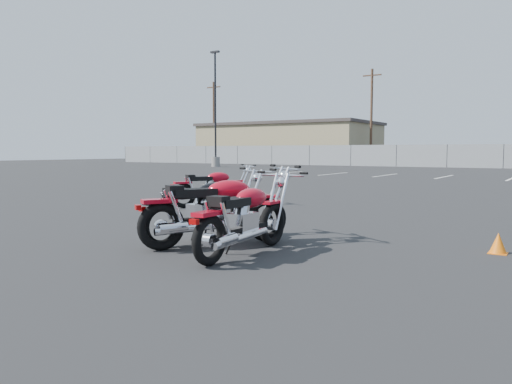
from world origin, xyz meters
The scene contains 12 objects.
ground centered at (0.00, 0.00, 0.00)m, with size 120.00×120.00×0.00m, color black.
motorcycle_front_red centered at (-2.67, 3.15, 0.45)m, with size 1.37×1.91×0.99m.
motorcycle_second_black centered at (0.04, -0.50, 0.48)m, with size 1.01×2.12×1.04m.
motorcycle_third_red centered at (1.02, -0.96, 0.46)m, with size 0.81×2.08×1.02m.
motorcycle_rear_red centered at (0.36, -0.66, 0.50)m, with size 1.57×2.12×1.11m.
training_cone_near centered at (3.70, 0.87, 0.13)m, with size 0.22×0.22×0.27m.
light_pole_west centered at (-20.42, 26.69, 2.37)m, with size 0.80×0.70×9.34m.
chainlink_fence centered at (0.00, 35.00, 0.90)m, with size 80.06×0.06×1.80m.
tan_building_west centered at (-22.00, 42.00, 2.16)m, with size 18.40×10.40×4.30m.
utility_pole_a centered at (-30.00, 39.00, 4.69)m, with size 1.80×0.24×9.00m.
utility_pole_b centered at (-12.00, 40.00, 4.69)m, with size 1.80×0.24×9.00m.
parking_line_stripes centered at (-2.50, 20.00, 0.00)m, with size 15.12×4.00×0.01m.
Camera 1 is at (4.48, -6.09, 1.31)m, focal length 35.00 mm.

